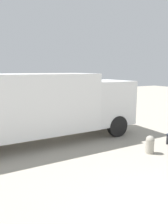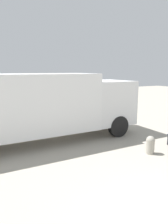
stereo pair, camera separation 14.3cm
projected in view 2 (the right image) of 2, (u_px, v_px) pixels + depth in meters
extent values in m
cube|color=white|center=(13.00, 105.00, 8.92)|extent=(7.08, 2.60, 2.47)
cube|color=silver|center=(106.00, 101.00, 11.11)|extent=(2.14, 2.44, 2.10)
cylinder|color=black|center=(94.00, 118.00, 12.26)|extent=(1.01, 0.29, 1.01)
cylinder|color=black|center=(118.00, 126.00, 10.37)|extent=(1.01, 0.29, 1.01)
cylinder|color=#9E998C|center=(150.00, 147.00, 8.28)|extent=(0.31, 0.31, 0.53)
sphere|color=#9E998C|center=(151.00, 140.00, 8.22)|extent=(0.33, 0.33, 0.33)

